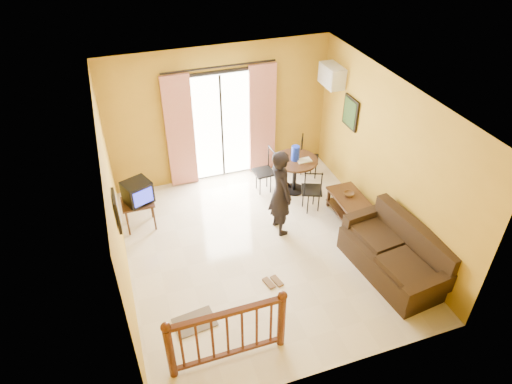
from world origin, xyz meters
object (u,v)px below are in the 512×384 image
object	(u,v)px
dining_table	(295,166)
sofa	(396,255)
coffee_table	(350,204)
standing_person	(281,193)
television	(137,192)

from	to	relation	value
dining_table	sofa	size ratio (longest dim) A/B	0.44
coffee_table	sofa	xyz separation A→B (m)	(0.01, -1.50, 0.05)
dining_table	standing_person	xyz separation A→B (m)	(-0.73, -1.05, 0.24)
coffee_table	standing_person	size ratio (longest dim) A/B	0.60
sofa	dining_table	bearing A→B (deg)	97.30
coffee_table	standing_person	xyz separation A→B (m)	(-1.37, 0.10, 0.53)
dining_table	coffee_table	size ratio (longest dim) A/B	0.90
sofa	standing_person	distance (m)	2.16
dining_table	sofa	xyz separation A→B (m)	(0.65, -2.64, -0.24)
television	coffee_table	distance (m)	3.88
coffee_table	television	bearing A→B (deg)	164.98
dining_table	sofa	bearing A→B (deg)	-76.11
television	standing_person	bearing A→B (deg)	-43.00
sofa	television	bearing A→B (deg)	139.59
standing_person	sofa	bearing A→B (deg)	-143.82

